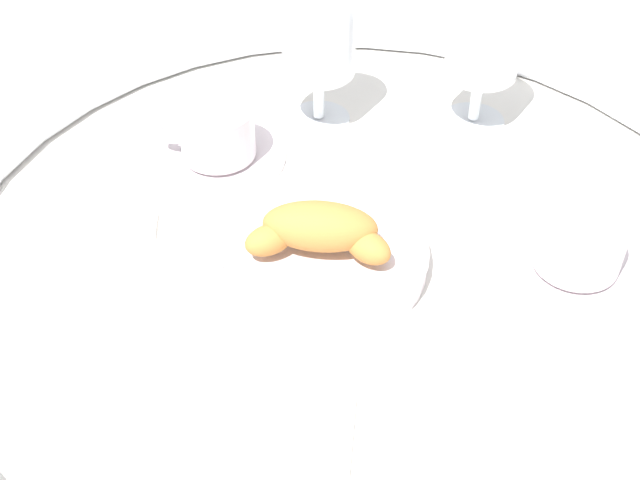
{
  "coord_description": "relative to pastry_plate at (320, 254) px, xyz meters",
  "views": [
    {
      "loc": [
        -0.01,
        0.56,
        0.52
      ],
      "look_at": [
        0.03,
        0.02,
        0.03
      ],
      "focal_mm": 47.01,
      "sensor_mm": 36.0,
      "label": 1
    }
  ],
  "objects": [
    {
      "name": "folded_napkin",
      "position": [
        0.02,
        0.2,
        -0.01
      ],
      "size": [
        0.11,
        0.11,
        0.01
      ],
      "primitive_type": "cube",
      "rotation": [
        0.0,
        0.0,
        -0.03
      ],
      "color": "silver",
      "rests_on": "ground_plane"
    },
    {
      "name": "pastry_plate",
      "position": [
        0.0,
        0.0,
        0.0
      ],
      "size": [
        0.19,
        0.19,
        0.02
      ],
      "color": "silver",
      "rests_on": "ground_plane"
    },
    {
      "name": "table_chrome_rim",
      "position": [
        -0.03,
        -0.02,
        -0.0
      ],
      "size": [
        0.76,
        0.76,
        0.02
      ],
      "primitive_type": "torus",
      "color": "silver",
      "rests_on": "ground_plane"
    },
    {
      "name": "coffee_cup_near",
      "position": [
        -0.22,
        -0.01,
        0.01
      ],
      "size": [
        0.14,
        0.14,
        0.06
      ],
      "color": "silver",
      "rests_on": "ground_plane"
    },
    {
      "name": "juice_glass_right",
      "position": [
        0.02,
        -0.23,
        0.08
      ],
      "size": [
        0.08,
        0.08,
        0.14
      ],
      "color": "white",
      "rests_on": "ground_plane"
    },
    {
      "name": "ground_plane",
      "position": [
        -0.03,
        -0.02,
        -0.01
      ],
      "size": [
        2.2,
        2.2,
        0.0
      ],
      "primitive_type": "plane",
      "color": "silver"
    },
    {
      "name": "sugar_packet",
      "position": [
        0.18,
        -0.03,
        -0.01
      ],
      "size": [
        0.05,
        0.04,
        0.01
      ],
      "primitive_type": "cube",
      "rotation": [
        0.0,
        0.0,
        0.15
      ],
      "color": "white",
      "rests_on": "ground_plane"
    },
    {
      "name": "coffee_cup_far",
      "position": [
        0.12,
        -0.15,
        0.01
      ],
      "size": [
        0.14,
        0.14,
        0.06
      ],
      "color": "silver",
      "rests_on": "ground_plane"
    },
    {
      "name": "juice_glass_left",
      "position": [
        -0.15,
        -0.24,
        0.08
      ],
      "size": [
        0.08,
        0.08,
        0.14
      ],
      "color": "white",
      "rests_on": "ground_plane"
    },
    {
      "name": "croissant_large",
      "position": [
        0.0,
        0.0,
        0.03
      ],
      "size": [
        0.14,
        0.06,
        0.04
      ],
      "color": "#BC7A38",
      "rests_on": "pastry_plate"
    }
  ]
}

